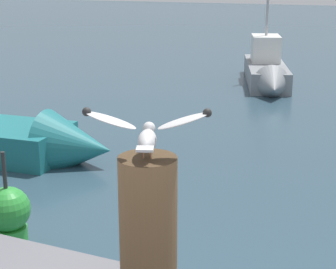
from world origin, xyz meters
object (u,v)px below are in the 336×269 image
Objects in this scene: boat_grey at (267,71)px; mooring_post at (148,231)px; seagull at (147,132)px; channel_buoy at (8,218)px.

mooring_post is at bearing -78.58° from boat_grey.
boat_grey is (-2.92, 14.47, -1.65)m from mooring_post.
mooring_post is 1.33× the size of seagull.
boat_grey is 3.75× the size of channel_buoy.
mooring_post is 0.16× the size of boat_grey.
boat_grey is at bearing 101.42° from mooring_post.
seagull is 0.12× the size of boat_grey.
mooring_post is at bearing -39.37° from channel_buoy.
seagull is at bearing -39.35° from channel_buoy.
mooring_post is 0.60× the size of channel_buoy.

